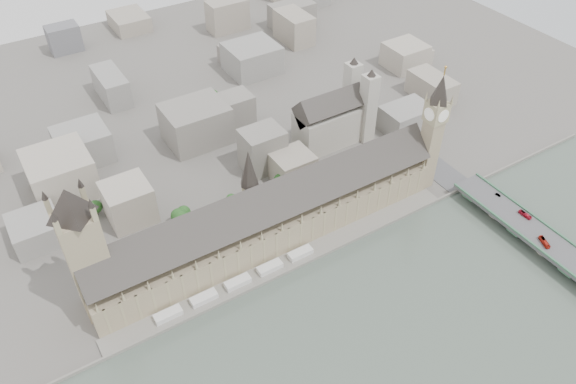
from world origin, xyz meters
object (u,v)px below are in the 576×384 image
red_bus_north (544,242)px  red_bus_south (525,215)px  westminster_bridge (538,240)px  palace_of_westminster (268,217)px  car_silver (498,195)px  westminster_abbey (335,117)px  elizabeth_tower (434,125)px  victoria_tower (84,246)px

red_bus_north → red_bus_south: size_ratio=1.09×
westminster_bridge → red_bus_north: red_bus_north is taller
palace_of_westminster → car_silver: bearing=-20.0°
palace_of_westminster → car_silver: size_ratio=61.91×
westminster_bridge → westminster_abbey: (-51.08, 182.50, 19.96)m
westminster_bridge → red_bus_north: size_ratio=28.42×
palace_of_westminster → red_bus_south: palace_of_westminster is taller
westminster_abbey → car_silver: bearing=-67.0°
palace_of_westminster → westminster_abbey: 134.09m
elizabeth_tower → victoria_tower: 260.64m
red_bus_north → car_silver: red_bus_north is taller
elizabeth_tower → westminster_bridge: (24.00, -95.50, -52.96)m
westminster_bridge → westminster_abbey: bearing=105.6°
westminster_abbey → red_bus_south: (57.28, -163.27, -13.37)m
westminster_bridge → red_bus_north: (-4.67, -7.03, 6.72)m
red_bus_south → westminster_bridge: bearing=-109.0°
palace_of_westminster → red_bus_north: size_ratio=23.17×
elizabeth_tower → westminster_abbey: size_ratio=1.58×
elizabeth_tower → car_silver: 75.24m
westminster_bridge → red_bus_south: bearing=72.1°
palace_of_westminster → westminster_abbey: westminster_abbey is taller
victoria_tower → westminster_bridge: victoria_tower is taller
red_bus_north → red_bus_south: red_bus_north is taller
car_silver → palace_of_westminster: bearing=149.2°
elizabeth_tower → car_silver: elizabeth_tower is taller
red_bus_south → car_silver: bearing=87.2°
westminster_bridge → westminster_abbey: 190.56m
victoria_tower → westminster_abbey: 244.79m
elizabeth_tower → westminster_abbey: 96.91m
red_bus_north → westminster_bridge: bearing=77.3°
red_bus_south → westminster_abbey: bearing=108.2°
car_silver → red_bus_south: bearing=-102.5°
red_bus_south → car_silver: 26.50m
victoria_tower → car_silver: victoria_tower is taller
westminster_bridge → car_silver: (6.99, 45.71, 5.83)m
westminster_abbey → car_silver: 149.28m
palace_of_westminster → car_silver: palace_of_westminster is taller
victoria_tower → westminster_bridge: size_ratio=0.31×
red_bus_south → car_silver: (0.79, 26.47, -0.75)m
victoria_tower → red_bus_south: 308.21m
car_silver → victoria_tower: bearing=156.1°
elizabeth_tower → car_silver: (30.99, -49.79, -47.13)m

